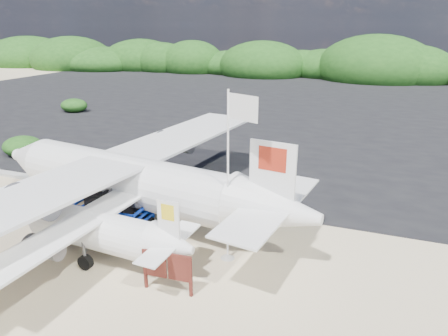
# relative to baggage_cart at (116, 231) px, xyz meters

# --- Properties ---
(ground) EXTENTS (160.00, 160.00, 0.00)m
(ground) POSITION_rel_baggage_cart_xyz_m (2.98, -1.67, 0.00)
(ground) COLOR beige
(asphalt_apron) EXTENTS (90.00, 50.00, 0.04)m
(asphalt_apron) POSITION_rel_baggage_cart_xyz_m (2.98, 28.33, 0.00)
(asphalt_apron) COLOR #B2B2B2
(asphalt_apron) RESTS_ON ground
(vegetation_band) EXTENTS (124.00, 8.00, 4.40)m
(vegetation_band) POSITION_rel_baggage_cart_xyz_m (2.98, 53.33, 0.00)
(vegetation_band) COLOR #B2B2B2
(vegetation_band) RESTS_ON ground
(baggage_cart) EXTENTS (3.00, 1.73, 1.50)m
(baggage_cart) POSITION_rel_baggage_cart_xyz_m (0.00, 0.00, 0.00)
(baggage_cart) COLOR #0D33CA
(baggage_cart) RESTS_ON ground
(flagpole) EXTENTS (1.27, 0.92, 5.88)m
(flagpole) POSITION_rel_baggage_cart_xyz_m (4.82, -0.30, 0.00)
(flagpole) COLOR white
(flagpole) RESTS_ON ground
(signboard) EXTENTS (1.70, 0.25, 1.39)m
(signboard) POSITION_rel_baggage_cart_xyz_m (3.73, -2.68, 0.00)
(signboard) COLOR #572018
(signboard) RESTS_ON ground
(crew_a) EXTENTS (0.65, 0.44, 1.74)m
(crew_a) POSITION_rel_baggage_cart_xyz_m (-0.15, 0.15, 0.87)
(crew_a) COLOR navy
(crew_a) RESTS_ON ground
(crew_b) EXTENTS (0.87, 0.69, 1.79)m
(crew_b) POSITION_rel_baggage_cart_xyz_m (5.02, 3.62, 0.89)
(crew_b) COLOR navy
(crew_b) RESTS_ON ground
(crew_c) EXTENTS (1.09, 0.54, 1.80)m
(crew_c) POSITION_rel_baggage_cart_xyz_m (2.16, 0.67, 0.90)
(crew_c) COLOR navy
(crew_c) RESTS_ON ground
(aircraft_small) EXTENTS (7.82, 7.82, 2.65)m
(aircraft_small) POSITION_rel_baggage_cart_xyz_m (-2.48, 34.57, 0.00)
(aircraft_small) COLOR #B2B2B2
(aircraft_small) RESTS_ON ground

